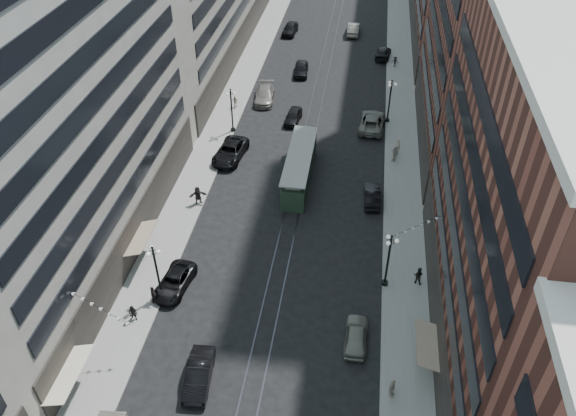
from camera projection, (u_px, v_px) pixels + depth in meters
The scene contains 33 objects.
ground at pixel (313, 117), 70.63m from camera, with size 220.00×220.00×0.00m, color black.
sidewalk_west at pixel (244, 76), 79.56m from camera, with size 4.00×180.00×0.15m, color gray.
sidewalk_east at pixel (401, 86), 77.08m from camera, with size 4.00×180.00×0.15m, color gray.
rail_west at pixel (316, 81), 78.44m from camera, with size 0.12×180.00×0.02m, color #2D2D33.
rail_east at pixel (326, 82), 78.28m from camera, with size 0.12×180.00×0.02m, color #2D2D33.
building_west_mid at pixel (59, 113), 42.94m from camera, with size 8.00×36.00×28.00m, color #ADA799.
building_east_mid at pixel (524, 214), 36.48m from camera, with size 8.00×30.00×24.00m, color brown.
lamppost_sw_far at pixel (157, 270), 44.99m from camera, with size 1.03×1.14×5.52m.
lamppost_sw_mid at pixel (232, 109), 65.88m from camera, with size 1.03×1.14×5.52m.
lamppost_se_far at pixel (388, 259), 46.01m from camera, with size 1.03×1.14×5.52m.
lamppost_se_mid at pixel (390, 100), 67.66m from camera, with size 1.03×1.14×5.52m.
streetcar at pixel (299, 168), 59.10m from camera, with size 2.57×11.60×3.21m.
car_2 at pixel (174, 282), 47.28m from camera, with size 2.32×5.02×1.40m, color black.
car_4 at pixel (356, 335), 42.84m from camera, with size 1.74×4.32×1.47m, color slate.
car_5 at pixel (199, 375), 40.03m from camera, with size 1.67×4.79×1.58m, color black.
pedestrian_2 at pixel (133, 313), 44.30m from camera, with size 0.75×0.41×1.53m, color black.
pedestrian_4 at pixel (392, 388), 38.95m from camera, with size 1.00×0.45×1.70m, color #A49D88.
car_7 at pixel (230, 151), 62.79m from camera, with size 2.82×6.12×1.70m, color black.
car_8 at pixel (265, 95), 73.50m from camera, with size 2.36×5.81×1.69m, color slate.
car_9 at pixel (290, 29), 91.56m from camera, with size 2.06×5.11×1.74m, color black.
car_10 at pixel (372, 196), 56.60m from camera, with size 1.54×4.41×1.45m, color black.
car_11 at pixel (372, 122), 67.97m from camera, with size 2.87×6.23×1.73m, color #68665C.
car_12 at pixel (383, 53), 84.31m from camera, with size 2.03×5.00×1.45m, color black.
car_13 at pixel (301, 69), 79.71m from camera, with size 1.93×4.79×1.63m, color black.
car_14 at pixel (353, 29), 91.44m from camera, with size 1.84×5.27×1.74m, color slate.
pedestrian_5 at pixel (198, 195), 56.02m from camera, with size 1.80×0.52×1.94m, color black.
pedestrian_6 at pixel (235, 102), 71.83m from camera, with size 0.91×0.41×1.55m, color #BDB49C.
pedestrian_7 at pixel (418, 275), 47.45m from camera, with size 0.83×0.46×1.71m, color black.
pedestrian_8 at pixel (398, 145), 63.54m from camera, with size 0.64×0.42×1.76m, color beige.
pedestrian_9 at pixel (395, 62), 81.43m from camera, with size 0.98×0.40×1.51m, color black.
car_extra_0 at pixel (293, 116), 69.24m from camera, with size 1.74×4.33×1.48m, color black.
pedestrian_extra_1 at pixel (395, 153), 62.02m from camera, with size 1.11×0.50×1.89m, color #A59A89.
pedestrian_extra_2 at pixel (153, 294), 45.77m from camera, with size 1.00×0.45×1.70m, color black.
Camera 1 is at (5.87, -2.19, 35.07)m, focal length 35.00 mm.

